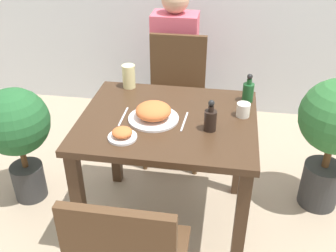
% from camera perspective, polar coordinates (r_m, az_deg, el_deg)
% --- Properties ---
extents(ground_plane, '(16.00, 16.00, 0.00)m').
position_cam_1_polar(ground_plane, '(2.48, 0.00, -13.42)').
color(ground_plane, tan).
extents(dining_table, '(0.91, 0.76, 0.73)m').
position_cam_1_polar(dining_table, '(2.10, 0.00, -1.66)').
color(dining_table, '#3D2819').
rests_on(dining_table, ground_plane).
extents(chair_far, '(0.42, 0.42, 0.89)m').
position_cam_1_polar(chair_far, '(2.80, 1.09, 4.83)').
color(chair_far, '#4C331E').
rests_on(chair_far, ground_plane).
extents(food_plate, '(0.26, 0.26, 0.09)m').
position_cam_1_polar(food_plate, '(2.00, -2.14, 1.95)').
color(food_plate, white).
rests_on(food_plate, dining_table).
extents(side_plate, '(0.14, 0.14, 0.05)m').
position_cam_1_polar(side_plate, '(1.87, -6.65, -1.18)').
color(side_plate, white).
rests_on(side_plate, dining_table).
extents(drink_cup, '(0.07, 0.07, 0.07)m').
position_cam_1_polar(drink_cup, '(2.08, 10.86, 2.32)').
color(drink_cup, silver).
rests_on(drink_cup, dining_table).
extents(juice_glass, '(0.08, 0.08, 0.14)m').
position_cam_1_polar(juice_glass, '(2.34, -5.71, 7.19)').
color(juice_glass, beige).
rests_on(juice_glass, dining_table).
extents(sauce_bottle, '(0.06, 0.06, 0.16)m').
position_cam_1_polar(sauce_bottle, '(1.92, 6.17, 1.03)').
color(sauce_bottle, black).
rests_on(sauce_bottle, dining_table).
extents(condiment_bottle, '(0.06, 0.06, 0.16)m').
position_cam_1_polar(condiment_bottle, '(2.22, 11.57, 4.99)').
color(condiment_bottle, '#194C23').
rests_on(condiment_bottle, dining_table).
extents(fork_utensil, '(0.01, 0.19, 0.00)m').
position_cam_1_polar(fork_utensil, '(2.06, -6.50, 1.37)').
color(fork_utensil, silver).
rests_on(fork_utensil, dining_table).
extents(spoon_utensil, '(0.02, 0.19, 0.00)m').
position_cam_1_polar(spoon_utensil, '(2.00, 2.39, 0.64)').
color(spoon_utensil, silver).
rests_on(spoon_utensil, dining_table).
extents(potted_plant_left, '(0.41, 0.41, 0.77)m').
position_cam_1_polar(potted_plant_left, '(2.51, -21.06, -0.55)').
color(potted_plant_left, '#333333').
rests_on(potted_plant_left, ground_plane).
extents(potted_plant_right, '(0.44, 0.44, 0.86)m').
position_cam_1_polar(potted_plant_right, '(2.46, 23.03, -0.41)').
color(potted_plant_right, '#333333').
rests_on(potted_plant_right, ground_plane).
extents(person_figure, '(0.34, 0.22, 1.17)m').
position_cam_1_polar(person_figure, '(3.07, 0.98, 9.02)').
color(person_figure, '#2D3347').
rests_on(person_figure, ground_plane).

